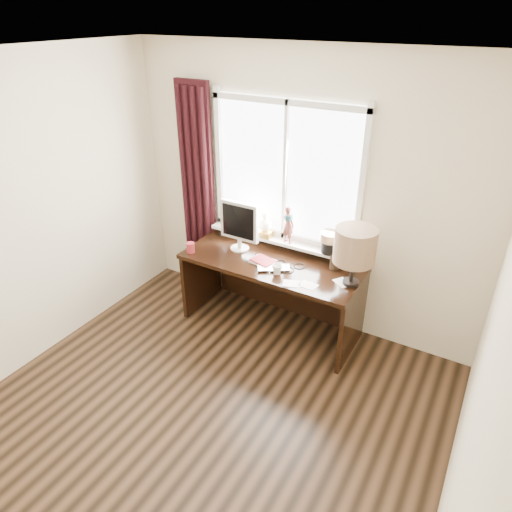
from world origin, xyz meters
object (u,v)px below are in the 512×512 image
Objects in this scene: laptop at (274,268)px; red_cup at (191,248)px; mug at (277,269)px; table_lamp at (355,246)px; desk at (276,279)px; monitor at (239,223)px.

laptop is 2.87× the size of red_cup.
table_lamp reaches higher than mug.
mug reaches higher than laptop.
mug is at bearing -61.34° from desk.
desk is 3.47× the size of monitor.
laptop is 0.35m from desk.
mug is 0.93× the size of red_cup.
red_cup reaches higher than desk.
table_lamp reaches higher than monitor.
laptop is 0.78m from table_lamp.
red_cup is (-0.85, -0.12, 0.04)m from laptop.
red_cup is at bearing -141.73° from monitor.
table_lamp is at bearing 8.45° from red_cup.
desk is 3.27× the size of table_lamp.
red_cup is at bearing -171.55° from table_lamp.
monitor is 1.16m from table_lamp.
red_cup is at bearing -175.91° from mug.
red_cup is at bearing -156.21° from desk.
monitor is at bearing 127.49° from laptop.
monitor is (0.37, 0.29, 0.23)m from red_cup.
mug reaches higher than desk.
red_cup reaches higher than mug.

